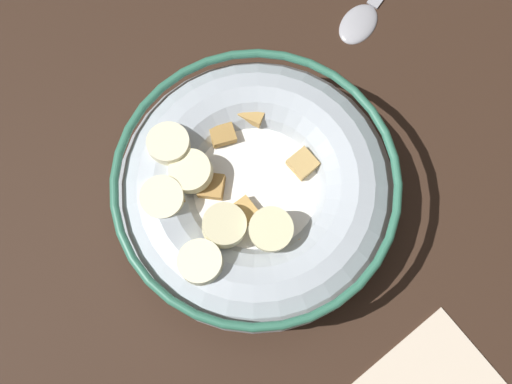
# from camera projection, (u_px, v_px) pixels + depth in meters

# --- Properties ---
(ground_plane) EXTENTS (1.06, 1.06, 0.02)m
(ground_plane) POSITION_uv_depth(u_px,v_px,m) (256.00, 206.00, 0.47)
(ground_plane) COLOR #332116
(cereal_bowl) EXTENTS (0.19, 0.19, 0.07)m
(cereal_bowl) POSITION_uv_depth(u_px,v_px,m) (255.00, 192.00, 0.43)
(cereal_bowl) COLOR #B2BCC6
(cereal_bowl) RESTS_ON ground_plane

